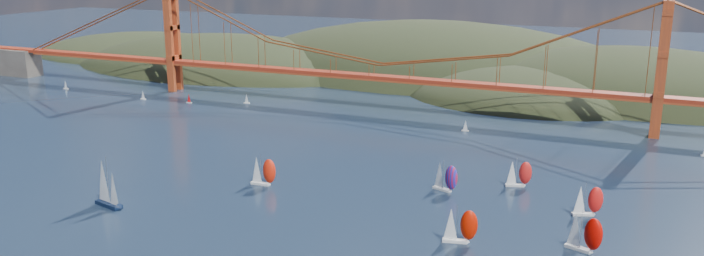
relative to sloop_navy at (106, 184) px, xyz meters
name	(u,v)px	position (x,y,z in m)	size (l,w,h in m)	color
headlands	(514,103)	(72.89, 249.79, -19.40)	(725.00, 225.00, 96.00)	black
bridge	(378,42)	(26.19, 151.51, 25.29)	(552.00, 12.00, 55.00)	maroon
sloop_navy	(106,184)	(0.00, 0.00, 0.00)	(10.57, 6.90, 15.73)	black
racer_0	(263,171)	(32.45, 34.93, -2.09)	(8.92, 3.62, 10.26)	silver
racer_1	(459,225)	(102.48, 16.07, -2.07)	(9.20, 4.96, 10.32)	white
racer_2	(584,232)	(132.39, 23.57, -1.86)	(9.62, 6.14, 10.76)	silver
racer_3	(518,173)	(108.28, 66.69, -2.48)	(8.44, 5.28, 9.44)	silver
racer_4	(587,200)	(130.99, 49.24, -2.32)	(8.74, 5.90, 9.78)	silver
racer_rwb	(445,177)	(87.92, 53.12, -2.18)	(9.01, 5.70, 10.07)	silver
distant_boat_0	(66,85)	(-149.72, 129.87, -4.54)	(3.00, 2.00, 4.70)	silver
distant_boat_1	(143,95)	(-92.29, 125.07, -4.54)	(3.00, 2.00, 4.70)	silver
distant_boat_2	(189,98)	(-65.57, 127.58, -4.54)	(3.00, 2.00, 4.70)	silver
distant_boat_3	(247,99)	(-38.55, 138.11, -4.54)	(3.00, 2.00, 4.70)	silver
distant_boat_8	(465,126)	(75.00, 128.60, -4.54)	(3.00, 2.00, 4.70)	silver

